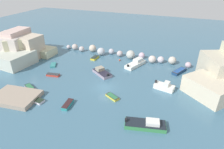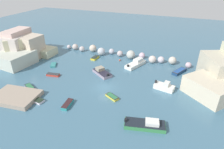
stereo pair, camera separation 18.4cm
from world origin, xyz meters
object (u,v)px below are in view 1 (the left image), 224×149
(stone_dock, at_px, (16,97))
(moored_boat_6, at_px, (164,86))
(moored_boat_0, at_px, (53,75))
(moored_boat_8, at_px, (30,87))
(moored_boat_2, at_px, (53,65))
(moored_boat_5, at_px, (136,63))
(moored_boat_7, at_px, (95,58))
(moored_boat_11, at_px, (37,100))
(moored_boat_4, at_px, (112,97))
(moored_boat_9, at_px, (102,72))
(channel_buoy, at_px, (120,60))
(moored_boat_1, at_px, (68,104))
(moored_boat_3, at_px, (146,124))
(moored_boat_10, at_px, (179,71))

(stone_dock, distance_m, moored_boat_6, 29.29)
(moored_boat_0, xyz_separation_m, moored_boat_8, (-1.12, -6.29, 0.00))
(moored_boat_2, height_order, moored_boat_5, moored_boat_5)
(stone_dock, distance_m, moored_boat_7, 23.55)
(moored_boat_11, bearing_deg, moored_boat_4, -147.81)
(moored_boat_6, bearing_deg, moored_boat_8, -147.87)
(moored_boat_6, relative_size, moored_boat_11, 1.51)
(moored_boat_5, bearing_deg, stone_dock, 163.55)
(moored_boat_9, bearing_deg, moored_boat_6, -151.33)
(moored_boat_11, bearing_deg, channel_buoy, -103.50)
(channel_buoy, distance_m, moored_boat_1, 22.44)
(channel_buoy, xyz_separation_m, moored_boat_3, (12.27, -22.40, 0.25))
(stone_dock, bearing_deg, moored_boat_6, 28.27)
(stone_dock, distance_m, channel_buoy, 27.11)
(moored_boat_1, distance_m, moored_boat_2, 18.40)
(moored_boat_3, height_order, moored_boat_5, moored_boat_5)
(moored_boat_10, height_order, moored_boat_11, moored_boat_10)
(stone_dock, relative_size, moored_boat_8, 2.59)
(stone_dock, relative_size, moored_boat_0, 2.65)
(moored_boat_4, bearing_deg, moored_boat_11, 54.65)
(moored_boat_2, height_order, moored_boat_4, moored_boat_4)
(moored_boat_7, xyz_separation_m, moored_boat_9, (5.58, -7.74, 0.23))
(moored_boat_3, relative_size, moored_boat_5, 0.99)
(moored_boat_10, bearing_deg, moored_boat_1, 166.56)
(channel_buoy, relative_size, moored_boat_6, 0.10)
(moored_boat_5, xyz_separation_m, moored_boat_7, (-11.83, 0.21, -0.33))
(moored_boat_0, xyz_separation_m, moored_boat_2, (-3.36, 4.60, -0.06))
(moored_boat_0, relative_size, moored_boat_4, 1.03)
(moored_boat_2, bearing_deg, channel_buoy, 92.12)
(moored_boat_1, bearing_deg, moored_boat_11, -87.96)
(moored_boat_3, height_order, moored_boat_6, moored_boat_6)
(moored_boat_4, height_order, moored_boat_8, moored_boat_8)
(moored_boat_3, distance_m, moored_boat_4, 9.45)
(channel_buoy, distance_m, moored_boat_9, 9.04)
(moored_boat_5, bearing_deg, moored_boat_4, -160.45)
(moored_boat_4, xyz_separation_m, moored_boat_9, (-5.87, 8.11, 0.26))
(moored_boat_0, distance_m, moored_boat_1, 12.79)
(moored_boat_5, bearing_deg, channel_buoy, 94.87)
(stone_dock, xyz_separation_m, moored_boat_3, (24.73, 1.68, 0.03))
(stone_dock, height_order, moored_boat_9, moored_boat_9)
(moored_boat_6, height_order, moored_boat_11, moored_boat_6)
(moored_boat_0, bearing_deg, moored_boat_9, 16.42)
(moored_boat_2, xyz_separation_m, moored_boat_8, (2.24, -10.90, 0.06))
(moored_boat_0, height_order, moored_boat_3, moored_boat_3)
(moored_boat_2, bearing_deg, moored_boat_10, 74.92)
(moored_boat_9, bearing_deg, channel_buoy, -65.03)
(moored_boat_4, distance_m, moored_boat_5, 15.64)
(moored_boat_8, bearing_deg, moored_boat_9, -109.09)
(moored_boat_2, xyz_separation_m, moored_boat_4, (19.45, -7.80, 0.06))
(moored_boat_0, bearing_deg, moored_boat_2, 116.92)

